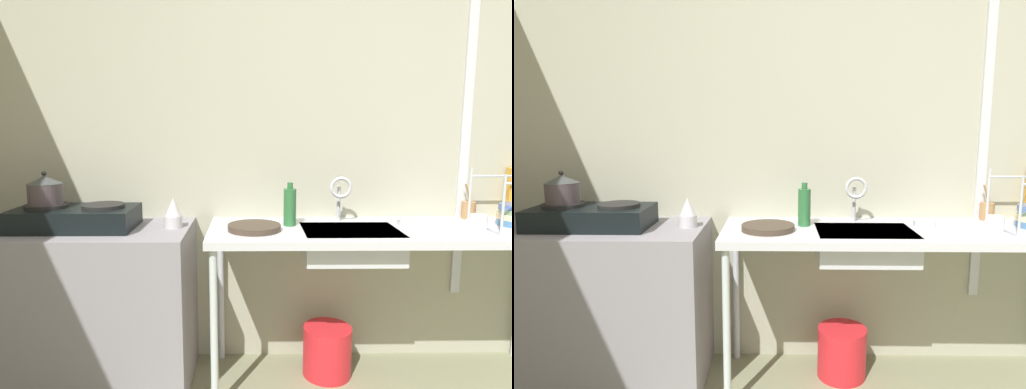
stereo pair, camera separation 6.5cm
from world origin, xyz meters
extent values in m
cube|color=#A9A891|center=(0.00, 1.84, 1.26)|extent=(5.36, 0.10, 2.52)
cube|color=silver|center=(0.45, 1.79, 1.39)|extent=(0.05, 0.01, 2.02)
cube|color=gray|center=(-1.61, 1.52, 0.41)|extent=(1.15, 0.54, 0.82)
cube|color=silver|center=(-0.05, 1.52, 0.80)|extent=(1.78, 0.54, 0.04)
cylinder|color=silver|center=(-0.90, 1.29, 0.39)|extent=(0.04, 0.04, 0.78)
cylinder|color=silver|center=(-0.90, 1.75, 0.39)|extent=(0.04, 0.04, 0.78)
cube|color=black|center=(-1.59, 1.52, 0.88)|extent=(0.58, 0.31, 0.11)
cylinder|color=black|center=(-1.73, 1.52, 0.94)|extent=(0.20, 0.20, 0.02)
cylinder|color=black|center=(-1.46, 1.52, 0.94)|extent=(0.20, 0.20, 0.02)
cylinder|color=#463B40|center=(-1.73, 1.52, 1.00)|extent=(0.16, 0.16, 0.10)
cone|color=#3C4142|center=(-1.73, 1.52, 1.07)|extent=(0.17, 0.17, 0.04)
sphere|color=black|center=(-1.73, 1.52, 1.10)|extent=(0.02, 0.02, 0.02)
cylinder|color=silver|center=(-1.12, 1.54, 0.85)|extent=(0.09, 0.09, 0.06)
cone|color=silver|center=(-1.12, 1.54, 0.93)|extent=(0.08, 0.08, 0.09)
cube|color=silver|center=(-0.24, 1.48, 0.75)|extent=(0.47, 0.34, 0.14)
cylinder|color=silver|center=(-0.26, 1.68, 0.92)|extent=(0.02, 0.02, 0.19)
torus|color=silver|center=(-0.26, 1.64, 1.01)|extent=(0.11, 0.02, 0.11)
cylinder|color=#3F3226|center=(-0.71, 1.48, 0.84)|extent=(0.26, 0.26, 0.03)
cylinder|color=#B7BDC3|center=(0.44, 1.36, 0.97)|extent=(0.01, 0.01, 0.29)
cylinder|color=#B7BDC3|center=(0.44, 1.67, 0.97)|extent=(0.01, 0.01, 0.29)
cylinder|color=#B7BDC3|center=(0.60, 1.67, 1.07)|extent=(0.33, 0.01, 0.01)
cylinder|color=white|center=(0.37, 1.44, 0.86)|extent=(0.08, 0.08, 0.08)
cylinder|color=white|center=(0.07, 1.56, 0.84)|extent=(0.11, 0.11, 0.04)
cylinder|color=#2B6836|center=(-0.53, 1.58, 0.92)|extent=(0.06, 0.06, 0.19)
cylinder|color=#2B6836|center=(-0.53, 1.58, 1.03)|extent=(0.03, 0.03, 0.03)
cylinder|color=#9E7246|center=(0.47, 1.74, 0.87)|extent=(0.07, 0.07, 0.09)
cylinder|color=olive|center=(0.47, 1.74, 0.94)|extent=(0.07, 0.02, 0.16)
cylinder|color=red|center=(-0.32, 1.58, 0.13)|extent=(0.26, 0.26, 0.27)
camera|label=1|loc=(-0.73, -0.60, 1.32)|focal=30.55mm
camera|label=2|loc=(-0.66, -0.60, 1.32)|focal=30.55mm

